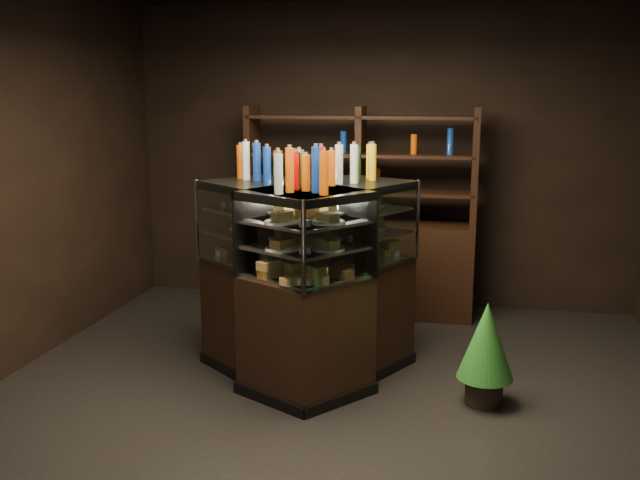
# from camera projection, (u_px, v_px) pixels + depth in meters

# --- Properties ---
(ground) EXTENTS (5.00, 5.00, 0.00)m
(ground) POSITION_uv_depth(u_px,v_px,m) (331.00, 399.00, 5.04)
(ground) COLOR black
(ground) RESTS_ON ground
(room_shell) EXTENTS (5.02, 5.02, 3.01)m
(room_shell) POSITION_uv_depth(u_px,v_px,m) (332.00, 122.00, 4.64)
(room_shell) COLOR black
(room_shell) RESTS_ON ground
(display_case) EXTENTS (1.70, 1.52, 1.48)m
(display_case) POSITION_uv_depth(u_px,v_px,m) (307.00, 315.00, 5.34)
(display_case) COLOR black
(display_case) RESTS_ON ground
(food_display) EXTENTS (1.27, 1.18, 0.45)m
(food_display) POSITION_uv_depth(u_px,v_px,m) (306.00, 231.00, 5.21)
(food_display) COLOR #B68841
(food_display) RESTS_ON display_case
(bottles_top) EXTENTS (1.10, 1.03, 0.30)m
(bottles_top) POSITION_uv_depth(u_px,v_px,m) (306.00, 166.00, 5.11)
(bottles_top) COLOR black
(bottles_top) RESTS_ON display_case
(potted_conifer) EXTENTS (0.39, 0.39, 0.83)m
(potted_conifer) POSITION_uv_depth(u_px,v_px,m) (486.00, 339.00, 4.88)
(potted_conifer) COLOR black
(potted_conifer) RESTS_ON ground
(back_shelving) EXTENTS (2.18, 0.45, 2.00)m
(back_shelving) POSITION_uv_depth(u_px,v_px,m) (359.00, 251.00, 6.90)
(back_shelving) COLOR black
(back_shelving) RESTS_ON ground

